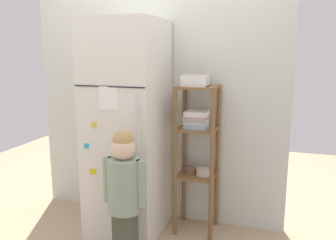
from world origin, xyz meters
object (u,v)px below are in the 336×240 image
object	(u,v)px
pantry_shelf_unit	(197,142)
refrigerator	(128,129)
fruit_bin	(196,82)
child_standing	(124,185)

from	to	relation	value
pantry_shelf_unit	refrigerator	bearing A→B (deg)	-164.21
pantry_shelf_unit	fruit_bin	bearing A→B (deg)	-120.08
pantry_shelf_unit	child_standing	bearing A→B (deg)	-120.02
child_standing	fruit_bin	size ratio (longest dim) A/B	4.83
pantry_shelf_unit	fruit_bin	xyz separation A→B (m)	(-0.01, -0.02, 0.51)
child_standing	pantry_shelf_unit	bearing A→B (deg)	59.98
refrigerator	child_standing	distance (m)	0.60
refrigerator	child_standing	size ratio (longest dim) A/B	1.78
refrigerator	fruit_bin	size ratio (longest dim) A/B	8.62
child_standing	fruit_bin	bearing A→B (deg)	59.98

